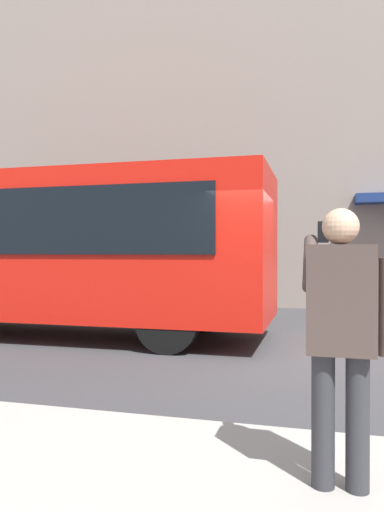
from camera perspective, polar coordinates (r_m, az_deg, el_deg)
The scene contains 4 objects.
ground_plane at distance 7.66m, azimuth 11.90°, elevation -11.50°, with size 60.00×60.00×0.00m, color #38383A.
building_facade_far at distance 14.95m, azimuth 13.39°, elevation 17.55°, with size 28.00×1.55×12.00m.
red_bus at distance 9.81m, azimuth -17.95°, elevation 1.00°, with size 9.05×2.54×3.08m.
pedestrian_photographer at distance 3.08m, azimuth 17.23°, elevation -7.85°, with size 0.53×0.52×1.70m.
Camera 1 is at (-0.38, 7.49, 1.58)m, focal length 33.79 mm.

